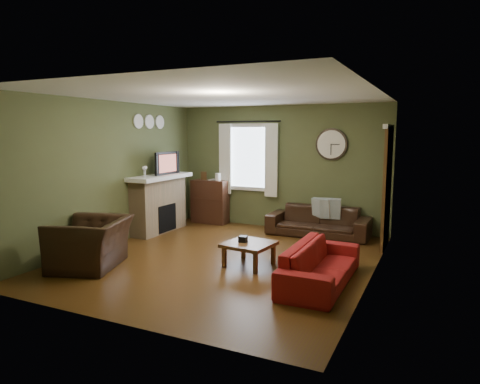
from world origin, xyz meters
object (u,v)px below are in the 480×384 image
at_px(bookshelf, 210,202).
at_px(sofa_red, 321,264).
at_px(sofa_brown, 318,221).
at_px(coffee_table, 249,254).
at_px(armchair, 91,243).

xyz_separation_m(bookshelf, sofa_red, (3.29, -2.83, -0.22)).
height_order(sofa_brown, coffee_table, sofa_brown).
distance_m(sofa_brown, coffee_table, 2.40).
distance_m(bookshelf, sofa_red, 4.34).
bearing_deg(sofa_brown, coffee_table, -100.70).
height_order(bookshelf, sofa_red, bookshelf).
xyz_separation_m(bookshelf, armchair, (-0.05, -3.60, -0.12)).
relative_size(sofa_red, armchair, 1.62).
bearing_deg(bookshelf, coffee_table, -50.31).
height_order(armchair, coffee_table, armchair).
bearing_deg(sofa_red, coffee_table, 75.90).
bearing_deg(armchair, sofa_brown, 123.62).
bearing_deg(coffee_table, sofa_brown, 79.30).
relative_size(bookshelf, coffee_table, 1.42).
bearing_deg(sofa_red, sofa_brown, 15.72).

